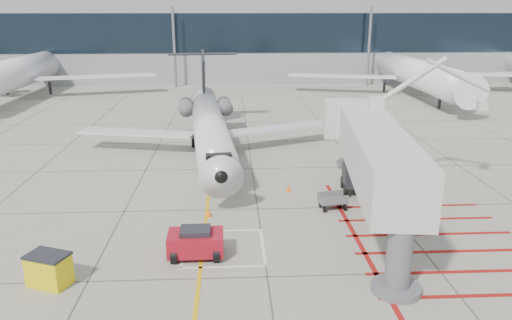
{
  "coord_description": "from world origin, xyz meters",
  "views": [
    {
      "loc": [
        -1.53,
        -23.95,
        11.59
      ],
      "look_at": [
        0.0,
        6.0,
        2.5
      ],
      "focal_mm": 35.0,
      "sensor_mm": 36.0,
      "label": 1
    }
  ],
  "objects_px": {
    "regional_jet": "(211,116)",
    "pushback_tug": "(196,242)",
    "jet_bridge": "(377,165)",
    "spill_bin": "(49,269)"
  },
  "relations": [
    {
      "from": "regional_jet",
      "to": "pushback_tug",
      "type": "distance_m",
      "value": 15.76
    },
    {
      "from": "jet_bridge",
      "to": "regional_jet",
      "type": "bearing_deg",
      "value": 132.38
    },
    {
      "from": "regional_jet",
      "to": "jet_bridge",
      "type": "distance_m",
      "value": 15.83
    },
    {
      "from": "jet_bridge",
      "to": "spill_bin",
      "type": "distance_m",
      "value": 16.73
    },
    {
      "from": "regional_jet",
      "to": "spill_bin",
      "type": "height_order",
      "value": "regional_jet"
    },
    {
      "from": "spill_bin",
      "to": "jet_bridge",
      "type": "bearing_deg",
      "value": 38.84
    },
    {
      "from": "jet_bridge",
      "to": "spill_bin",
      "type": "height_order",
      "value": "jet_bridge"
    },
    {
      "from": "pushback_tug",
      "to": "spill_bin",
      "type": "height_order",
      "value": "pushback_tug"
    },
    {
      "from": "jet_bridge",
      "to": "pushback_tug",
      "type": "distance_m",
      "value": 10.27
    },
    {
      "from": "spill_bin",
      "to": "pushback_tug",
      "type": "bearing_deg",
      "value": 41.77
    }
  ]
}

